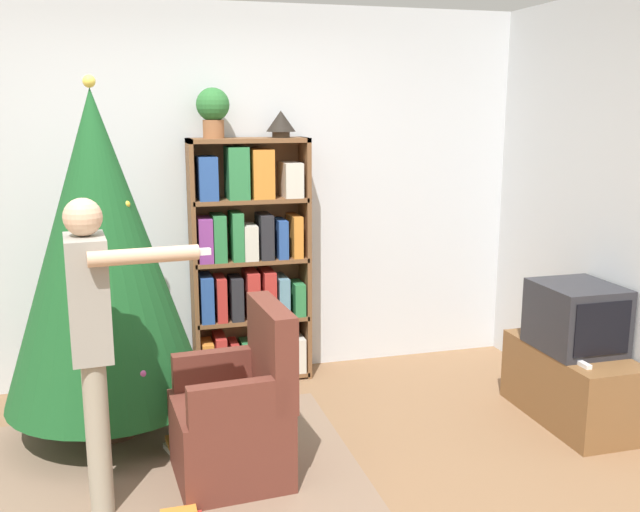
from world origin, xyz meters
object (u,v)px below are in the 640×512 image
object	(u,v)px
bookshelf	(249,263)
potted_plant	(213,109)
armchair	(238,419)
standing_person	(93,330)
television	(576,317)
christmas_tree	(100,250)
table_lamp	(281,122)

from	to	relation	value
bookshelf	potted_plant	xyz separation A→B (m)	(-0.22, 0.01, 1.05)
armchair	standing_person	distance (m)	0.89
television	potted_plant	xyz separation A→B (m)	(-2.00, 1.22, 1.23)
christmas_tree	standing_person	world-z (taller)	christmas_tree
bookshelf	television	distance (m)	2.17
armchair	standing_person	size ratio (longest dim) A/B	0.61
television	potted_plant	bearing A→B (deg)	148.76
bookshelf	table_lamp	size ratio (longest dim) A/B	8.52
bookshelf	television	xyz separation A→B (m)	(1.79, -1.21, -0.18)
armchair	table_lamp	xyz separation A→B (m)	(0.55, 1.35, 1.48)
bookshelf	christmas_tree	world-z (taller)	christmas_tree
television	standing_person	distance (m)	2.79
christmas_tree	standing_person	size ratio (longest dim) A/B	1.38
television	christmas_tree	xyz separation A→B (m)	(-2.75, 0.59, 0.45)
armchair	potted_plant	bearing A→B (deg)	172.31
bookshelf	potted_plant	bearing A→B (deg)	178.57
television	standing_person	world-z (taller)	standing_person
bookshelf	armchair	size ratio (longest dim) A/B	1.85
bookshelf	standing_person	xyz separation A→B (m)	(-0.99, -1.44, 0.04)
christmas_tree	bookshelf	bearing A→B (deg)	32.94
standing_person	table_lamp	xyz separation A→B (m)	(1.23, 1.44, 0.92)
potted_plant	table_lamp	xyz separation A→B (m)	(0.46, -0.00, -0.09)
television	armchair	distance (m)	2.13
standing_person	potted_plant	xyz separation A→B (m)	(0.77, 1.44, 1.01)
television	table_lamp	size ratio (longest dim) A/B	2.50
bookshelf	christmas_tree	xyz separation A→B (m)	(-0.96, -0.62, 0.26)
armchair	standing_person	bearing A→B (deg)	-86.53
armchair	bookshelf	bearing A→B (deg)	163.28
television	christmas_tree	world-z (taller)	christmas_tree
potted_plant	armchair	bearing A→B (deg)	-93.81
standing_person	table_lamp	bearing A→B (deg)	134.88
television	potted_plant	distance (m)	2.65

